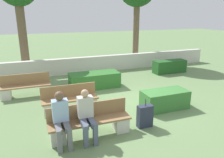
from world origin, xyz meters
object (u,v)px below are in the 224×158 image
bench_left_side (70,102)px  bench_right_side (26,88)px  bench_front (90,124)px  person_seated_woman (61,116)px  person_seated_man (87,113)px  suitcase (145,116)px

bench_left_side → bench_right_side: (-1.37, 1.94, 0.00)m
bench_front → person_seated_woman: size_ratio=1.61×
bench_front → person_seated_woman: person_seated_woman is taller
person_seated_man → person_seated_woman: 0.62m
bench_right_side → person_seated_man: person_seated_man is taller
bench_front → suitcase: bearing=-3.8°
bench_front → person_seated_man: 0.42m
bench_left_side → suitcase: bench_left_side is taller
bench_front → suitcase: bench_front is taller
person_seated_woman → bench_left_side: bearing=73.9°
bench_front → person_seated_man: bearing=-129.6°
bench_right_side → suitcase: 4.88m
suitcase → bench_right_side: bearing=130.2°
person_seated_man → person_seated_woman: size_ratio=0.98×
bench_left_side → suitcase: size_ratio=2.15×
bench_right_side → person_seated_woman: person_seated_woman is taller
suitcase → person_seated_man: bearing=-178.5°
bench_right_side → person_seated_man: 4.06m
person_seated_woman → bench_right_side: bearing=102.6°
bench_left_side → person_seated_woman: bearing=-97.9°
suitcase → bench_front: bearing=176.2°
bench_front → person_seated_woman: bearing=-169.2°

